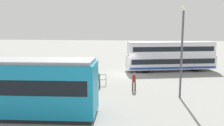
# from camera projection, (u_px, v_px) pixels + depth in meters

# --- Properties ---
(ground_plane) EXTENTS (160.00, 160.00, 0.00)m
(ground_plane) POSITION_uv_depth(u_px,v_px,m) (125.00, 75.00, 27.53)
(ground_plane) COLOR gray
(double_decker_bus) EXTENTS (11.69, 5.09, 3.80)m
(double_decker_bus) POSITION_uv_depth(u_px,v_px,m) (171.00, 56.00, 29.69)
(double_decker_bus) COLOR silver
(double_decker_bus) RESTS_ON ground
(pedestrian_near_railing) EXTENTS (0.36, 0.36, 1.58)m
(pedestrian_near_railing) POSITION_uv_depth(u_px,v_px,m) (98.00, 79.00, 20.99)
(pedestrian_near_railing) COLOR #33384C
(pedestrian_near_railing) RESTS_ON ground
(pedestrian_crossing) EXTENTS (0.36, 0.36, 1.64)m
(pedestrian_crossing) POSITION_uv_depth(u_px,v_px,m) (134.00, 81.00, 20.25)
(pedestrian_crossing) COLOR #4C3F2D
(pedestrian_crossing) RESTS_ON ground
(pedestrian_railing) EXTENTS (8.77, 0.74, 1.08)m
(pedestrian_railing) POSITION_uv_depth(u_px,v_px,m) (62.00, 77.00, 22.53)
(pedestrian_railing) COLOR gray
(pedestrian_railing) RESTS_ON ground
(info_sign) EXTENTS (1.28, 0.16, 2.30)m
(info_sign) POSITION_uv_depth(u_px,v_px,m) (27.00, 67.00, 23.57)
(info_sign) COLOR slate
(info_sign) RESTS_ON ground
(street_lamp) EXTENTS (0.36, 0.36, 7.21)m
(street_lamp) POSITION_uv_depth(u_px,v_px,m) (182.00, 46.00, 17.73)
(street_lamp) COLOR #4C4C51
(street_lamp) RESTS_ON ground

